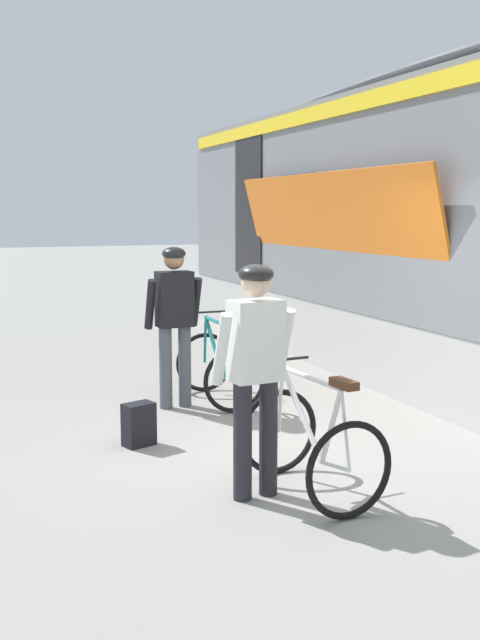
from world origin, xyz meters
TOP-DOWN VIEW (x-y plane):
  - ground_plane at (0.00, 0.00)m, footprint 80.00×80.00m
  - cyclist_near_in_dark at (-0.65, 2.03)m, footprint 0.62×0.32m
  - cyclist_far_in_white at (-0.84, -0.69)m, footprint 0.63×0.35m
  - bicycle_near_teal at (-0.12, 2.07)m, footprint 0.72×1.08m
  - bicycle_far_white at (-0.43, -0.82)m, footprint 0.79×1.12m
  - backpack_on_platform at (-1.35, 0.85)m, footprint 0.32×0.26m

SIDE VIEW (x-z plane):
  - ground_plane at x=0.00m, z-range 0.00..0.00m
  - backpack_on_platform at x=-1.35m, z-range 0.00..0.40m
  - bicycle_near_teal at x=-0.12m, z-range -0.09..0.89m
  - bicycle_far_white at x=-0.43m, z-range -0.09..0.89m
  - cyclist_near_in_dark at x=-0.65m, z-range 0.17..1.94m
  - cyclist_far_in_white at x=-0.84m, z-range 0.17..1.94m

